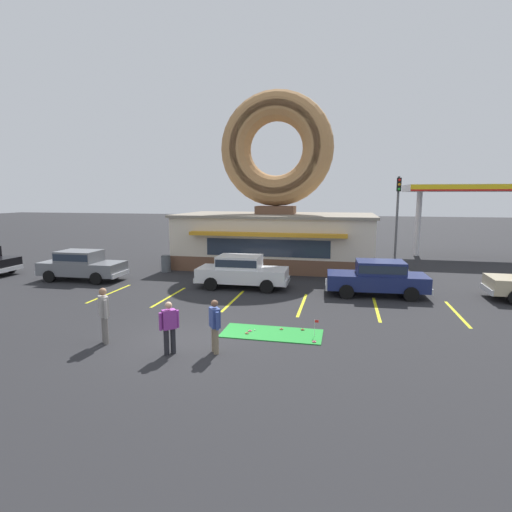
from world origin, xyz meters
name	(u,v)px	position (x,y,z in m)	size (l,w,h in m)	color
ground_plane	(189,341)	(0.00, 0.00, 0.00)	(160.00, 160.00, 0.00)	#232326
donut_shop_building	(276,208)	(0.38, 13.94, 3.74)	(12.30, 6.75, 10.96)	brown
putting_mat	(272,333)	(2.44, 1.21, 0.01)	(3.31, 1.42, 0.03)	green
mini_donut_near_left	(303,330)	(3.41, 1.72, 0.05)	(0.13, 0.13, 0.04)	brown
mini_donut_near_right	(247,333)	(1.65, 0.96, 0.05)	(0.13, 0.13, 0.04)	#A5724C
mini_donut_mid_left	(314,342)	(3.87, 0.67, 0.05)	(0.13, 0.13, 0.04)	#D8667F
mini_donut_mid_centre	(250,331)	(1.69, 1.20, 0.05)	(0.13, 0.13, 0.04)	#D8667F
mini_donut_mid_right	(282,329)	(2.70, 1.62, 0.05)	(0.13, 0.13, 0.04)	#A5724C
golf_ball	(255,330)	(1.84, 1.32, 0.05)	(0.04, 0.04, 0.04)	white
putting_flag_pin	(316,324)	(3.88, 1.22, 0.44)	(0.13, 0.01, 0.55)	silver
car_grey	(81,264)	(-9.09, 7.36, 0.87)	(4.59, 2.05, 1.60)	slate
car_white	(241,270)	(-0.22, 7.48, 0.87)	(4.60, 2.06, 1.60)	silver
car_navy	(378,277)	(6.24, 7.32, 0.87)	(4.64, 2.14, 1.60)	navy
pedestrian_blue_sweater_man	(104,313)	(-2.46, -0.72, 0.98)	(0.46, 0.44, 1.75)	slate
pedestrian_hooded_kid	(215,324)	(1.11, -0.71, 0.87)	(0.42, 0.50, 1.58)	#7F7056
pedestrian_leather_jacket_man	(169,326)	(-0.14, -1.08, 0.85)	(0.46, 0.44, 1.55)	#232328
trash_bin	(166,263)	(-5.68, 10.53, 0.50)	(0.57, 0.57, 0.97)	#51565B
traffic_light_pole	(398,208)	(8.18, 17.40, 3.71)	(0.28, 0.47, 5.80)	#595B60
gas_station_canopy	(472,191)	(13.59, 20.55, 4.86)	(9.00, 4.46, 5.30)	silver
parking_stripe_far_left	(110,293)	(-5.94, 5.00, 0.00)	(0.12, 3.60, 0.01)	yellow
parking_stripe_left	(169,297)	(-2.94, 5.00, 0.00)	(0.12, 3.60, 0.01)	yellow
parking_stripe_mid_left	(233,300)	(0.06, 5.00, 0.00)	(0.12, 3.60, 0.01)	yellow
parking_stripe_centre	(302,305)	(3.06, 5.00, 0.00)	(0.12, 3.60, 0.01)	yellow
parking_stripe_mid_right	(377,309)	(6.06, 5.00, 0.00)	(0.12, 3.60, 0.01)	yellow
parking_stripe_right	(457,314)	(9.06, 5.00, 0.00)	(0.12, 3.60, 0.01)	yellow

